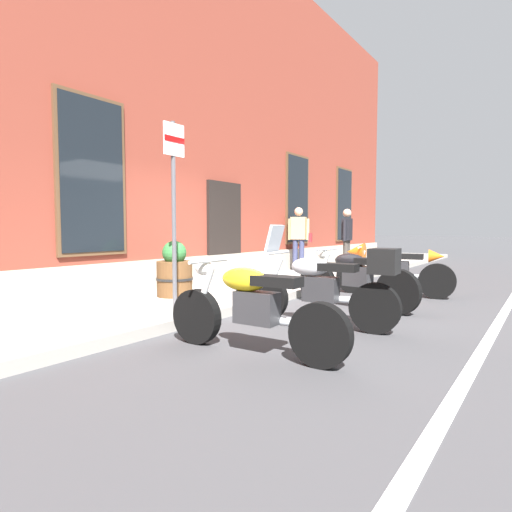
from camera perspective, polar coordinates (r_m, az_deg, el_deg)
ground_plane at (r=6.82m, az=1.32°, el=-6.97°), size 140.00×140.00×0.00m
sidewalk at (r=7.48m, az=-5.84°, el=-5.48°), size 28.77×2.24×0.14m
lane_stripe at (r=5.72m, az=29.36°, el=-9.50°), size 28.77×0.12×0.01m
brick_pub_facade at (r=10.62m, az=-22.32°, el=18.21°), size 22.77×5.41×7.96m
motorcycle_yellow_naked at (r=4.23m, az=-0.71°, el=-7.08°), size 0.62×2.08×0.94m
motorcycle_silver_touring at (r=5.42m, az=9.52°, el=-3.89°), size 0.63×2.11×1.32m
motorcycle_black_naked at (r=6.85m, az=13.21°, el=-2.96°), size 0.62×2.12×0.94m
motorcycle_orange_sport at (r=8.30m, az=17.66°, el=-1.42°), size 0.63×2.17×0.99m
pedestrian_tan_coat at (r=11.27m, az=5.86°, el=2.85°), size 0.33×0.64×1.70m
pedestrian_dark_jacket at (r=11.39m, az=12.29°, el=2.65°), size 0.58×0.26×1.65m
parking_sign at (r=5.96m, az=-11.14°, el=8.91°), size 0.36×0.07×2.60m
barrel_planter at (r=7.10m, az=-11.05°, el=-2.26°), size 0.62×0.62×0.92m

